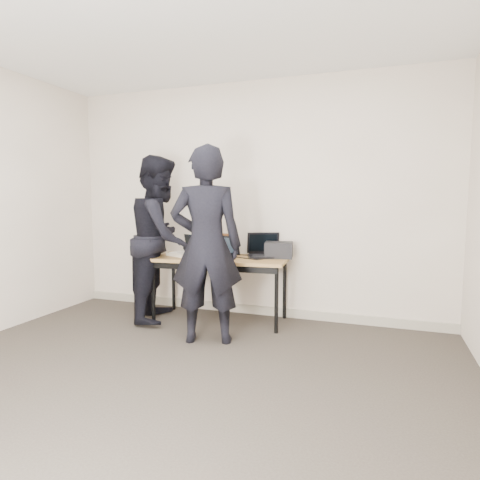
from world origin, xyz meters
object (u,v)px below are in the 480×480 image
at_px(person_typist, 206,245).
at_px(person_observer, 161,238).
at_px(desk, 219,262).
at_px(equipment_box, 279,250).
at_px(laptop_right, 264,251).
at_px(leather_satchel, 212,243).
at_px(laptop_center, 223,252).
at_px(laptop_beige, 186,251).

relative_size(person_typist, person_observer, 1.01).
distance_m(desk, person_observer, 0.73).
relative_size(desk, equipment_box, 5.17).
height_order(laptop_right, leather_satchel, laptop_right).
height_order(laptop_center, laptop_right, laptop_right).
relative_size(laptop_right, equipment_box, 1.57).
bearing_deg(leather_satchel, desk, -44.24).
distance_m(desk, laptop_beige, 0.43).
height_order(laptop_beige, laptop_right, laptop_right).
bearing_deg(leather_satchel, person_observer, -137.15).
bearing_deg(leather_satchel, laptop_center, -36.72).
height_order(laptop_center, leather_satchel, leather_satchel).
height_order(desk, person_observer, person_observer).
distance_m(desk, laptop_right, 0.52).
relative_size(desk, laptop_beige, 3.80).
relative_size(desk, laptop_center, 4.15).
bearing_deg(equipment_box, person_typist, -120.75).
bearing_deg(desk, laptop_right, 20.40).
bearing_deg(person_observer, laptop_right, -88.81).
distance_m(laptop_beige, laptop_right, 0.90).
height_order(laptop_right, person_observer, person_observer).
xyz_separation_m(person_typist, person_observer, (-0.80, 0.53, -0.01)).
bearing_deg(leather_satchel, person_typist, -63.22).
xyz_separation_m(leather_satchel, person_typist, (0.31, -0.88, 0.08)).
bearing_deg(laptop_right, person_typist, -133.66).
xyz_separation_m(desk, laptop_beige, (-0.42, 0.01, 0.11)).
distance_m(laptop_center, person_observer, 0.73).
bearing_deg(laptop_center, person_observer, -151.72).
bearing_deg(person_observer, leather_satchel, -69.36).
xyz_separation_m(desk, laptop_right, (0.46, 0.21, 0.12)).
bearing_deg(laptop_center, laptop_beige, -161.55).
relative_size(laptop_center, person_observer, 0.20).
height_order(desk, leather_satchel, leather_satchel).
height_order(person_typist, person_observer, person_typist).
relative_size(leather_satchel, equipment_box, 1.27).
xyz_separation_m(equipment_box, person_observer, (-1.30, -0.31, 0.12)).
bearing_deg(laptop_center, laptop_right, 40.55).
xyz_separation_m(laptop_right, leather_satchel, (-0.64, 0.02, 0.07)).
distance_m(person_typist, person_observer, 0.96).
bearing_deg(person_observer, person_typist, -138.50).
bearing_deg(leather_satchel, laptop_beige, -130.01).
bearing_deg(laptop_beige, laptop_center, 25.08).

